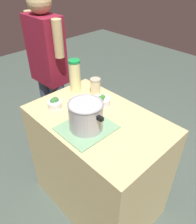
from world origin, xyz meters
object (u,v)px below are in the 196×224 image
at_px(lemonade_pitcher, 75,76).
at_px(mason_jar, 95,86).
at_px(broccoli_bowl_center, 102,101).
at_px(person_cook, 49,75).
at_px(broccoli_bowl_front, 55,103).
at_px(cooking_pot, 86,115).

height_order(lemonade_pitcher, mason_jar, lemonade_pitcher).
distance_m(broccoli_bowl_center, person_cook, 0.73).
xyz_separation_m(mason_jar, person_cook, (0.57, 0.07, -0.08)).
bearing_deg(broccoli_bowl_center, broccoli_bowl_front, 51.33).
xyz_separation_m(lemonade_pitcher, broccoli_bowl_center, (-0.30, -0.00, -0.10)).
relative_size(cooking_pot, broccoli_bowl_center, 2.28).
height_order(broccoli_bowl_front, person_cook, person_cook).
bearing_deg(broccoli_bowl_front, person_cook, -29.24).
xyz_separation_m(lemonade_pitcher, person_cook, (0.42, -0.02, -0.15)).
bearing_deg(mason_jar, person_cook, 6.83).
relative_size(lemonade_pitcher, broccoli_bowl_front, 2.53).
relative_size(broccoli_bowl_center, person_cook, 0.08).
distance_m(mason_jar, broccoli_bowl_front, 0.36).
xyz_separation_m(cooking_pot, broccoli_bowl_center, (0.13, -0.27, -0.07)).
bearing_deg(cooking_pot, mason_jar, -50.59).
height_order(mason_jar, broccoli_bowl_center, mason_jar).
relative_size(cooking_pot, lemonade_pitcher, 1.10).
bearing_deg(broccoli_bowl_center, cooking_pot, 116.39).
xyz_separation_m(cooking_pot, broccoli_bowl_front, (0.35, 0.00, -0.07)).
xyz_separation_m(cooking_pot, mason_jar, (0.29, -0.35, -0.04)).
height_order(lemonade_pitcher, broccoli_bowl_front, lemonade_pitcher).
height_order(cooking_pot, person_cook, person_cook).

